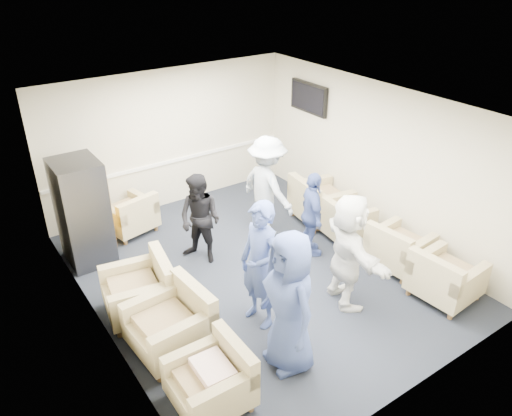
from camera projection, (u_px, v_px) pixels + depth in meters
floor at (258, 271)px, 8.06m from camera, size 6.00×6.00×0.00m
ceiling at (259, 109)px, 6.78m from camera, size 6.00×6.00×0.00m
back_wall at (169, 139)px, 9.60m from camera, size 5.00×0.02×2.70m
front_wall at (421, 303)px, 5.24m from camera, size 5.00×0.02×2.70m
left_wall at (93, 249)px, 6.17m from camera, size 0.02×6.00×2.70m
right_wall at (376, 160)px, 8.67m from camera, size 0.02×6.00×2.70m
chair_rail at (172, 161)px, 9.80m from camera, size 4.98×0.04×0.06m
tv at (309, 98)px, 9.62m from camera, size 0.10×1.00×0.58m
armchair_left_near at (214, 381)px, 5.63m from camera, size 0.84×0.84×0.66m
armchair_left_mid at (174, 325)px, 6.38m from camera, size 0.98×0.98×0.74m
armchair_left_far at (143, 291)px, 7.02m from camera, size 1.05×1.05×0.72m
armchair_right_near at (444, 279)px, 7.29m from camera, size 0.93×0.93×0.69m
armchair_right_midnear at (397, 249)px, 8.01m from camera, size 0.92×0.92×0.67m
armchair_right_midfar at (342, 219)px, 8.90m from camera, size 0.92×0.92×0.66m
armchair_right_far at (318, 203)px, 9.37m from camera, size 1.05×1.05×0.75m
armchair_corner at (130, 216)px, 9.01m from camera, size 0.98×0.98×0.66m
vending_machine at (83, 212)px, 7.98m from camera, size 0.72×0.84×1.76m
backpack at (174, 313)px, 6.80m from camera, size 0.31×0.28×0.45m
pillow at (213, 370)px, 5.54m from camera, size 0.39×0.50×0.14m
person_front_left at (290, 303)px, 5.89m from camera, size 0.70×0.98×1.88m
person_mid_left at (260, 265)px, 6.60m from camera, size 0.54×0.73×1.85m
person_back_left at (200, 219)px, 8.02m from camera, size 0.86×0.93×1.53m
person_back_right at (267, 187)px, 8.72m from camera, size 0.79×1.25×1.84m
person_mid_right at (312, 215)px, 8.20m from camera, size 0.69×0.94×1.48m
person_front_right at (348, 251)px, 7.00m from camera, size 0.99×1.70×1.74m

